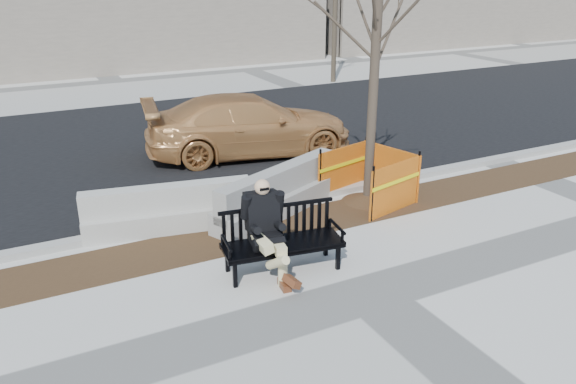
{
  "coord_description": "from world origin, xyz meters",
  "views": [
    {
      "loc": [
        -4.32,
        -5.81,
        4.42
      ],
      "look_at": [
        -0.42,
        1.78,
        1.03
      ],
      "focal_mm": 35.4,
      "sensor_mm": 36.0,
      "label": 1
    }
  ],
  "objects_px": {
    "seated_man": "(266,271)",
    "jersey_barrier_left": "(170,229)",
    "tree_fence": "(367,202)",
    "jersey_barrier_right": "(279,212)",
    "bench": "(283,270)",
    "sedan": "(250,153)"
  },
  "relations": [
    {
      "from": "seated_man",
      "to": "jersey_barrier_left",
      "type": "bearing_deg",
      "value": 120.66
    },
    {
      "from": "tree_fence",
      "to": "jersey_barrier_right",
      "type": "xyz_separation_m",
      "value": [
        -1.82,
        0.33,
        0.0
      ]
    },
    {
      "from": "bench",
      "to": "jersey_barrier_right",
      "type": "xyz_separation_m",
      "value": [
        0.95,
        2.04,
        0.0
      ]
    },
    {
      "from": "jersey_barrier_left",
      "to": "sedan",
      "type": "bearing_deg",
      "value": 58.38
    },
    {
      "from": "jersey_barrier_left",
      "to": "seated_man",
      "type": "bearing_deg",
      "value": -57.35
    },
    {
      "from": "jersey_barrier_left",
      "to": "jersey_barrier_right",
      "type": "distance_m",
      "value": 2.12
    },
    {
      "from": "sedan",
      "to": "jersey_barrier_left",
      "type": "height_order",
      "value": "sedan"
    },
    {
      "from": "tree_fence",
      "to": "jersey_barrier_right",
      "type": "height_order",
      "value": "tree_fence"
    },
    {
      "from": "bench",
      "to": "tree_fence",
      "type": "bearing_deg",
      "value": 39.85
    },
    {
      "from": "seated_man",
      "to": "sedan",
      "type": "distance_m",
      "value": 6.05
    },
    {
      "from": "tree_fence",
      "to": "jersey_barrier_left",
      "type": "relative_size",
      "value": 1.83
    },
    {
      "from": "jersey_barrier_left",
      "to": "jersey_barrier_right",
      "type": "xyz_separation_m",
      "value": [
        2.1,
        -0.22,
        0.0
      ]
    },
    {
      "from": "sedan",
      "to": "jersey_barrier_right",
      "type": "height_order",
      "value": "sedan"
    },
    {
      "from": "tree_fence",
      "to": "seated_man",
      "type": "bearing_deg",
      "value": -151.86
    },
    {
      "from": "bench",
      "to": "seated_man",
      "type": "relative_size",
      "value": 1.25
    },
    {
      "from": "seated_man",
      "to": "jersey_barrier_left",
      "type": "height_order",
      "value": "seated_man"
    },
    {
      "from": "sedan",
      "to": "jersey_barrier_right",
      "type": "bearing_deg",
      "value": 174.74
    },
    {
      "from": "jersey_barrier_left",
      "to": "jersey_barrier_right",
      "type": "height_order",
      "value": "jersey_barrier_right"
    },
    {
      "from": "jersey_barrier_left",
      "to": "jersey_barrier_right",
      "type": "relative_size",
      "value": 0.94
    },
    {
      "from": "bench",
      "to": "sedan",
      "type": "xyz_separation_m",
      "value": [
        1.95,
        5.73,
        0.0
      ]
    },
    {
      "from": "tree_fence",
      "to": "sedan",
      "type": "xyz_separation_m",
      "value": [
        -0.82,
        4.02,
        0.0
      ]
    },
    {
      "from": "seated_man",
      "to": "tree_fence",
      "type": "bearing_deg",
      "value": 36.36
    }
  ]
}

